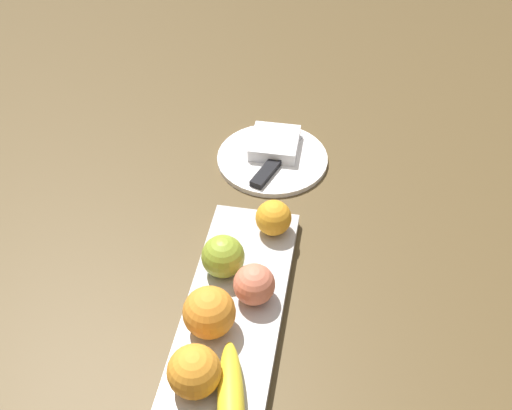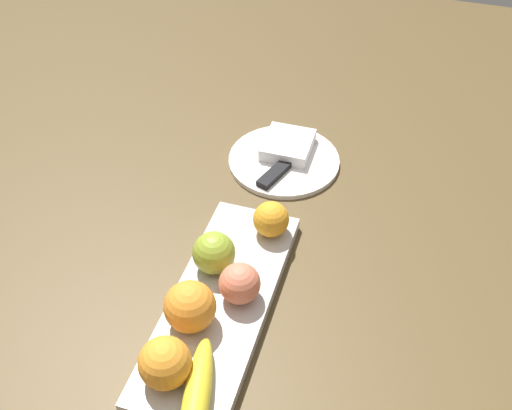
# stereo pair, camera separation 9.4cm
# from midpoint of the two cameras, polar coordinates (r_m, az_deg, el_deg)

# --- Properties ---
(ground_plane) EXTENTS (2.40, 2.40, 0.00)m
(ground_plane) POSITION_cam_midpoint_polar(r_m,az_deg,el_deg) (0.94, 1.67, -10.88)
(ground_plane) COLOR brown
(fruit_tray) EXTENTS (0.41, 0.15, 0.02)m
(fruit_tray) POSITION_cam_midpoint_polar(r_m,az_deg,el_deg) (0.94, -0.47, -9.37)
(fruit_tray) COLOR beige
(fruit_tray) RESTS_ON ground_plane
(apple) EXTENTS (0.07, 0.07, 0.07)m
(apple) POSITION_cam_midpoint_polar(r_m,az_deg,el_deg) (0.95, -1.13, -4.61)
(apple) COLOR #8DA42E
(apple) RESTS_ON fruit_tray
(banana) EXTENTS (0.20, 0.08, 0.04)m
(banana) POSITION_cam_midpoint_polar(r_m,az_deg,el_deg) (0.82, -2.22, -18.10)
(banana) COLOR yellow
(banana) RESTS_ON fruit_tray
(orange_near_apple) EXTENTS (0.08, 0.08, 0.08)m
(orange_near_apple) POSITION_cam_midpoint_polar(r_m,az_deg,el_deg) (0.88, -3.12, -9.59)
(orange_near_apple) COLOR orange
(orange_near_apple) RESTS_ON fruit_tray
(orange_near_banana) EXTENTS (0.07, 0.07, 0.07)m
(orange_near_banana) POSITION_cam_midpoint_polar(r_m,az_deg,el_deg) (0.83, -5.22, -14.62)
(orange_near_banana) COLOR orange
(orange_near_banana) RESTS_ON fruit_tray
(orange_center) EXTENTS (0.06, 0.06, 0.06)m
(orange_center) POSITION_cam_midpoint_polar(r_m,az_deg,el_deg) (1.01, 4.08, -1.45)
(orange_center) COLOR orange
(orange_center) RESTS_ON fruit_tray
(peach) EXTENTS (0.06, 0.06, 0.06)m
(peach) POSITION_cam_midpoint_polar(r_m,az_deg,el_deg) (0.91, 1.42, -7.47)
(peach) COLOR #DC7557
(peach) RESTS_ON fruit_tray
(dinner_plate) EXTENTS (0.22, 0.22, 0.01)m
(dinner_plate) POSITION_cam_midpoint_polar(r_m,az_deg,el_deg) (1.19, 4.87, 4.07)
(dinner_plate) COLOR white
(dinner_plate) RESTS_ON ground_plane
(folded_napkin) EXTENTS (0.10, 0.09, 0.03)m
(folded_napkin) POSITION_cam_midpoint_polar(r_m,az_deg,el_deg) (1.20, 5.22, 5.50)
(folded_napkin) COLOR white
(folded_napkin) RESTS_ON dinner_plate
(knife) EXTENTS (0.18, 0.08, 0.01)m
(knife) POSITION_cam_midpoint_polar(r_m,az_deg,el_deg) (1.16, 4.57, 3.25)
(knife) COLOR silver
(knife) RESTS_ON dinner_plate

